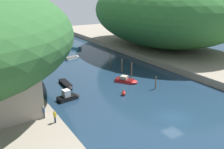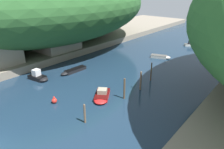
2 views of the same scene
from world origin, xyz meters
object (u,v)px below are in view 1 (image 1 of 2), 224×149
Objects in this scene: boat_yellow_tender at (73,57)px; boat_white_cruiser at (127,80)px; waterfront_building at (2,88)px; boat_cabin_cruiser at (75,48)px; boat_small_dinghy at (67,85)px; boat_mid_channel at (69,96)px; channel_buoy_near at (123,93)px; boat_moored_right at (59,46)px; person_on_quay at (55,116)px; person_by_boathouse at (44,111)px.

boat_yellow_tender is 0.95× the size of boat_white_cruiser.
boat_cabin_cruiser is (26.16, 37.92, -4.73)m from waterfront_building.
boat_cabin_cruiser reaches higher than boat_small_dinghy.
boat_yellow_tender is 22.72m from boat_white_cruiser.
boat_mid_channel is 3.57× the size of channel_buoy_near.
waterfront_building is at bearing -69.43° from boat_moored_right.
boat_small_dinghy is 16.77m from person_on_quay.
boat_white_cruiser is at bearing -74.85° from person_on_quay.
boat_mid_channel is at bearing -42.30° from boat_yellow_tender.
person_by_boathouse is at bearing -144.28° from boat_cabin_cruiser.
channel_buoy_near is at bearing -127.18° from boat_cabin_cruiser.
person_on_quay is at bearing 66.28° from boat_small_dinghy.
waterfront_building is at bearing 178.63° from channel_buoy_near.
boat_yellow_tender is at bearing 148.51° from boat_mid_channel.
boat_small_dinghy is at bearing -58.77° from boat_moored_right.
boat_cabin_cruiser is 33.25m from boat_white_cruiser.
person_by_boathouse is at bearing 60.32° from boat_small_dinghy.
boat_yellow_tender is 1.12× the size of boat_mid_channel.
boat_white_cruiser is 2.84× the size of person_on_quay.
boat_yellow_tender is 1.10× the size of boat_cabin_cruiser.
person_on_quay is (-16.16, -33.48, 2.14)m from boat_yellow_tender.
boat_yellow_tender is 20.54m from boat_small_dinghy.
boat_yellow_tender is 11.69m from boat_cabin_cruiser.
person_by_boathouse reaches higher than boat_small_dinghy.
boat_cabin_cruiser is 39.04m from channel_buoy_near.
person_by_boathouse is at bearing -45.50° from waterfront_building.
channel_buoy_near reaches higher than boat_yellow_tender.
boat_small_dinghy is 1.35× the size of boat_moored_right.
boat_cabin_cruiser is 38.54m from boat_mid_channel.
boat_mid_channel is (-15.98, -35.07, 0.19)m from boat_cabin_cruiser.
person_on_quay is (-7.26, -14.97, 2.14)m from boat_small_dinghy.
waterfront_building reaches higher than person_by_boathouse.
waterfront_building reaches higher than boat_white_cruiser.
boat_small_dinghy is at bearing 126.08° from channel_buoy_near.
boat_small_dinghy is at bearing -53.57° from boat_white_cruiser.
boat_moored_right is (10.52, 33.62, 0.12)m from boat_small_dinghy.
channel_buoy_near is at bearing 17.83° from boat_white_cruiser.
waterfront_building is at bearing -21.52° from boat_white_cruiser.
boat_cabin_cruiser is 1.02× the size of boat_mid_channel.
person_on_quay is at bearing -44.25° from boat_yellow_tender.
waterfront_building is at bearing 23.21° from person_on_quay.
channel_buoy_near is at bearing -68.93° from person_by_boathouse.
waterfront_building reaches higher than boat_small_dinghy.
person_by_boathouse is (-6.14, -6.96, 1.90)m from boat_mid_channel.
boat_cabin_cruiser reaches higher than boat_yellow_tender.
boat_yellow_tender is at bearing 85.72° from channel_buoy_near.
waterfront_building is 34.87m from boat_yellow_tender.
channel_buoy_near is (18.94, -0.45, -4.64)m from waterfront_building.
boat_mid_channel reaches higher than boat_small_dinghy.
waterfront_building is 2.15× the size of boat_moored_right.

